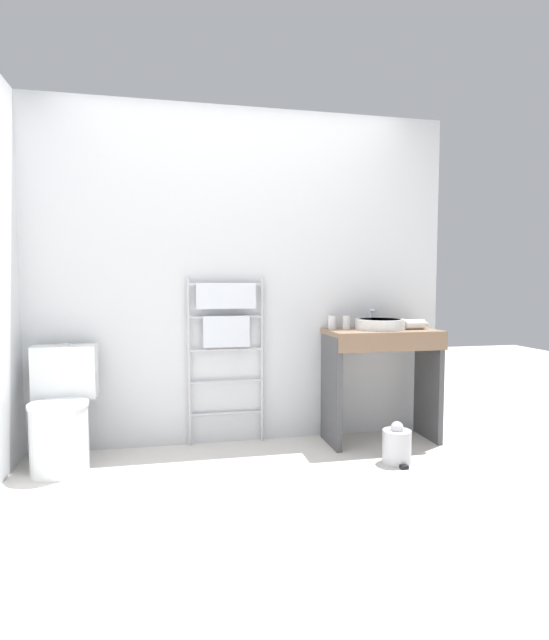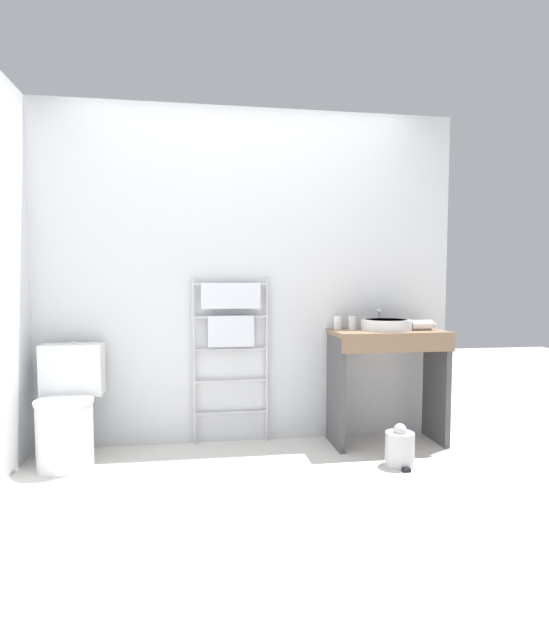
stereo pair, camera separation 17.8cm
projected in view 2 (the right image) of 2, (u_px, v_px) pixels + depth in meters
The scene contains 11 objects.
ground_plane at pixel (268, 522), 2.48m from camera, with size 12.00×12.00×0.00m, color silver.
wall_back at pixel (242, 277), 3.75m from camera, with size 3.22×0.12×2.46m, color silver.
toilet at pixel (67, 412), 3.27m from camera, with size 0.40×0.52×0.79m.
towel_radiator at pixel (231, 326), 3.65m from camera, with size 0.56×0.06×1.23m.
vanity_counter at pixel (388, 369), 3.66m from camera, with size 0.82×0.44×0.84m.
sink_basin at pixel (386, 324), 3.67m from camera, with size 0.37×0.37×0.08m.
faucet at pixel (379, 316), 3.82m from camera, with size 0.02×0.10×0.15m.
cup_near_wall at pixel (338, 323), 3.75m from camera, with size 0.06×0.06×0.10m.
cup_near_edge at pixel (352, 323), 3.72m from camera, with size 0.06×0.06×0.10m.
hair_dryer at pixel (422, 325), 3.67m from camera, with size 0.21×0.17×0.08m.
trash_bin at pixel (400, 448), 3.24m from camera, with size 0.19×0.22×0.28m.
Camera 2 is at (-0.33, -2.38, 1.19)m, focal length 28.00 mm.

